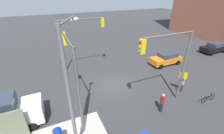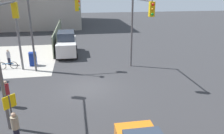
% 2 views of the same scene
% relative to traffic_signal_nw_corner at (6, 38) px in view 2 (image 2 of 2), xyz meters
% --- Properties ---
extents(ground_plane, '(120.00, 120.00, 0.00)m').
position_rel_traffic_signal_nw_corner_xyz_m(ground_plane, '(2.67, -4.50, -4.59)').
color(ground_plane, '#333335').
extents(sidewalk_corner, '(12.00, 12.00, 0.01)m').
position_rel_traffic_signal_nw_corner_xyz_m(sidewalk_corner, '(11.67, 4.50, -4.59)').
color(sidewalk_corner, '#ADA89E').
rests_on(sidewalk_corner, ground).
extents(construction_fence, '(16.35, 0.12, 2.40)m').
position_rel_traffic_signal_nw_corner_xyz_m(construction_fence, '(18.84, -1.30, -3.39)').
color(construction_fence, slate).
rests_on(construction_fence, ground).
extents(traffic_signal_nw_corner, '(4.88, 0.36, 6.50)m').
position_rel_traffic_signal_nw_corner_xyz_m(traffic_signal_nw_corner, '(0.00, 0.00, 0.00)').
color(traffic_signal_nw_corner, '#59595B').
rests_on(traffic_signal_nw_corner, ground).
extents(traffic_signal_se_corner, '(5.51, 0.36, 6.50)m').
position_rel_traffic_signal_nw_corner_xyz_m(traffic_signal_se_corner, '(5.06, -9.00, 0.04)').
color(traffic_signal_se_corner, '#59595B').
rests_on(traffic_signal_se_corner, ground).
extents(traffic_signal_ne_corner, '(0.36, 4.37, 6.50)m').
position_rel_traffic_signal_nw_corner_xyz_m(traffic_signal_ne_corner, '(7.17, -1.62, -0.03)').
color(traffic_signal_ne_corner, '#59595B').
rests_on(traffic_signal_ne_corner, ground).
extents(street_lamp_corner, '(1.44, 2.43, 8.00)m').
position_rel_traffic_signal_nw_corner_xyz_m(street_lamp_corner, '(7.70, 0.97, 0.11)').
color(street_lamp_corner, slate).
rests_on(street_lamp_corner, ground).
extents(warning_sign_two_way, '(0.48, 0.48, 2.40)m').
position_rel_traffic_signal_nw_corner_xyz_m(warning_sign_two_way, '(-2.73, -0.49, -2.95)').
color(warning_sign_two_way, '#4C4C4C').
rests_on(warning_sign_two_way, ground).
extents(mailbox_blue, '(0.56, 0.64, 1.43)m').
position_rel_traffic_signal_nw_corner_xyz_m(mailbox_blue, '(8.87, 0.50, -3.83)').
color(mailbox_blue, navy).
rests_on(mailbox_blue, ground).
extents(van_white_delivery, '(5.40, 2.32, 2.62)m').
position_rel_traffic_signal_nw_corner_xyz_m(van_white_delivery, '(12.42, -2.70, -3.31)').
color(van_white_delivery, white).
rests_on(van_white_delivery, ground).
extents(pedestrian_crossing, '(0.36, 0.36, 1.80)m').
position_rel_traffic_signal_nw_corner_xyz_m(pedestrian_crossing, '(0.67, 0.70, -3.65)').
color(pedestrian_crossing, maroon).
rests_on(pedestrian_crossing, ground).
extents(pedestrian_waiting, '(0.36, 0.36, 1.57)m').
position_rel_traffic_signal_nw_corner_xyz_m(pedestrian_waiting, '(9.47, 2.90, -3.78)').
color(pedestrian_waiting, '#B2B2B7').
rests_on(pedestrian_waiting, ground).
extents(pedestrian_walking_north, '(0.36, 0.36, 1.69)m').
position_rel_traffic_signal_nw_corner_xyz_m(pedestrian_walking_north, '(-3.13, -0.70, -3.72)').
color(pedestrian_walking_north, '#9E937A').
rests_on(pedestrian_walking_north, ground).
extents(bicycle_leaning_on_fence, '(0.05, 1.75, 0.97)m').
position_rel_traffic_signal_nw_corner_xyz_m(bicycle_leaning_on_fence, '(8.27, 2.70, -4.25)').
color(bicycle_leaning_on_fence, black).
rests_on(bicycle_leaning_on_fence, ground).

